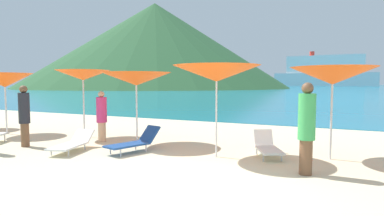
{
  "coord_description": "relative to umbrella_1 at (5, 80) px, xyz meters",
  "views": [
    {
      "loc": [
        3.22,
        -5.64,
        1.89
      ],
      "look_at": [
        -0.94,
        2.62,
        1.2
      ],
      "focal_mm": 30.85,
      "sensor_mm": 36.0,
      "label": 1
    }
  ],
  "objects": [
    {
      "name": "lounge_chair_2",
      "position": [
        6.27,
        -0.52,
        -1.72
      ],
      "size": [
        0.96,
        1.67,
        0.67
      ],
      "rotation": [
        0.0,
        0.0,
        -0.29
      ],
      "color": "#1E478C",
      "rests_on": "ground_plane"
    },
    {
      "name": "umbrella_2",
      "position": [
        3.11,
        0.8,
        0.17
      ],
      "size": [
        2.05,
        2.05,
        2.36
      ],
      "color": "silver",
      "rests_on": "ground_plane"
    },
    {
      "name": "umbrella_1",
      "position": [
        0.0,
        0.0,
        0.0
      ],
      "size": [
        2.11,
        2.11,
        2.27
      ],
      "color": "silver",
      "rests_on": "ground_plane"
    },
    {
      "name": "beachgoer_4",
      "position": [
        10.82,
        -0.76,
        -0.99
      ],
      "size": [
        0.35,
        0.35,
        1.91
      ],
      "rotation": [
        0.0,
        0.0,
        4.77
      ],
      "color": "brown",
      "rests_on": "ground_plane"
    },
    {
      "name": "cruise_ship",
      "position": [
        -8.97,
        230.39,
        7.03
      ],
      "size": [
        65.04,
        10.29,
        23.42
      ],
      "rotation": [
        0.0,
        0.0,
        -0.02
      ],
      "color": "silver",
      "rests_on": "ocean_water"
    },
    {
      "name": "umbrella_5",
      "position": [
        11.17,
        0.97,
        0.07
      ],
      "size": [
        2.05,
        2.05,
        2.3
      ],
      "color": "silver",
      "rests_on": "ground_plane"
    },
    {
      "name": "beachgoer_0",
      "position": [
        2.88,
        -1.36,
        -1.03
      ],
      "size": [
        0.32,
        0.32,
        1.83
      ],
      "rotation": [
        0.0,
        0.0,
        5.57
      ],
      "color": "brown",
      "rests_on": "ground_plane"
    },
    {
      "name": "umbrella_4",
      "position": [
        8.52,
        -0.06,
        0.13
      ],
      "size": [
        2.25,
        2.25,
        2.35
      ],
      "color": "silver",
      "rests_on": "ground_plane"
    },
    {
      "name": "lounge_chair_1",
      "position": [
        4.65,
        -1.2,
        -1.78
      ],
      "size": [
        1.03,
        1.78,
        0.51
      ],
      "rotation": [
        0.0,
        0.0,
        0.3
      ],
      "color": "white",
      "rests_on": "ground_plane"
    },
    {
      "name": "umbrella_3",
      "position": [
        5.56,
        0.57,
        0.02
      ],
      "size": [
        2.28,
        2.28,
        2.23
      ],
      "color": "silver",
      "rests_on": "ground_plane"
    },
    {
      "name": "lounge_chair_3",
      "position": [
        9.69,
        0.57,
        -1.74
      ],
      "size": [
        1.08,
        1.43,
        0.63
      ],
      "rotation": [
        0.0,
        0.0,
        0.48
      ],
      "color": "white",
      "rests_on": "ground_plane"
    },
    {
      "name": "ground_plane",
      "position": [
        8.52,
        7.81,
        -2.16
      ],
      "size": [
        50.0,
        100.0,
        0.3
      ],
      "primitive_type": "cube",
      "color": "beige"
    },
    {
      "name": "beachgoer_2",
      "position": [
        4.34,
        0.34,
        -1.14
      ],
      "size": [
        0.33,
        0.33,
        1.64
      ],
      "rotation": [
        0.0,
        0.0,
        3.12
      ],
      "color": "#DBAA84",
      "rests_on": "ground_plane"
    },
    {
      "name": "ocean_water",
      "position": [
        8.52,
        226.98,
        -2.0
      ],
      "size": [
        650.0,
        440.0,
        0.02
      ],
      "primitive_type": "cube",
      "color": "teal",
      "rests_on": "ground_plane"
    },
    {
      "name": "headland_hill",
      "position": [
        -61.15,
        104.07,
        14.73
      ],
      "size": [
        104.39,
        104.39,
        33.48
      ],
      "primitive_type": "cone",
      "color": "#2D5B33",
      "rests_on": "ground_plane"
    }
  ]
}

